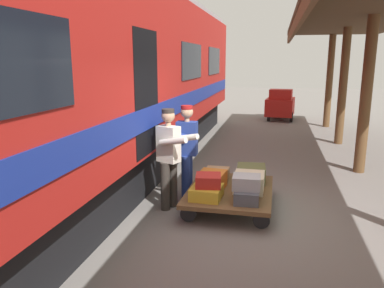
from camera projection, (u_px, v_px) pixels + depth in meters
The scene contains 14 objects.
ground_plane at pixel (257, 217), 6.09m from camera, with size 60.00×60.00×0.00m, color slate.
train_car at pixel (62, 85), 6.35m from camera, with size 3.02×19.06×4.00m.
luggage_cart at pixel (230, 192), 6.44m from camera, with size 1.41×1.85×0.33m.
suitcase_orange_carryall at pixel (212, 180), 6.46m from camera, with size 0.43×0.48×0.28m, color #CC6B23.
suitcase_yellow_case at pixel (207, 192), 5.99m from camera, with size 0.47×0.52×0.19m, color gold.
suitcase_tan_vintage at pixel (216, 175), 6.96m from camera, with size 0.43×0.59×0.17m, color tan.
suitcase_slate_roller at pixel (247, 195), 5.85m from camera, with size 0.38×0.52×0.19m, color #4C515B.
suitcase_olive_duffel at pixel (251, 174), 6.81m from camera, with size 0.50×0.49×0.29m, color brown.
suitcase_cream_canvas at pixel (249, 182), 6.33m from camera, with size 0.49×0.56×0.29m, color beige.
suitcase_red_plastic at pixel (208, 180), 5.97m from camera, with size 0.39×0.38×0.19m, color #AD231E.
suitcase_gray_aluminum at pixel (246, 182), 5.85m from camera, with size 0.43×0.37×0.21m, color #9EA0A5.
porter_in_overalls at pixel (186, 149), 6.73m from camera, with size 0.67×0.43×1.70m.
porter_by_door at pixel (170, 156), 6.26m from camera, with size 0.74×0.59×1.70m.
baggage_tug at pixel (280, 105), 15.91m from camera, with size 1.26×1.80×1.30m.
Camera 1 is at (-0.21, 5.79, 2.47)m, focal length 35.26 mm.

